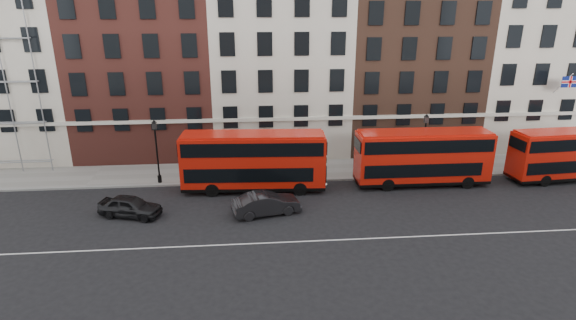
{
  "coord_description": "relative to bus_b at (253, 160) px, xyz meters",
  "views": [
    {
      "loc": [
        -3.01,
        -26.75,
        14.2
      ],
      "look_at": [
        -0.28,
        5.0,
        3.0
      ],
      "focal_mm": 28.0,
      "sensor_mm": 36.0,
      "label": 1
    }
  ],
  "objects": [
    {
      "name": "car_front",
      "position": [
        0.85,
        -4.43,
        -1.74
      ],
      "size": [
        5.06,
        2.75,
        1.58
      ],
      "primitive_type": "imported",
      "rotation": [
        0.0,
        0.0,
        1.81
      ],
      "color": "#232326",
      "rests_on": "ground"
    },
    {
      "name": "bus_d",
      "position": [
        26.5,
        -0.0,
        -0.21
      ],
      "size": [
        10.43,
        3.19,
        4.32
      ],
      "rotation": [
        0.0,
        0.0,
        0.07
      ],
      "color": "red",
      "rests_on": "ground"
    },
    {
      "name": "lamp_post_right",
      "position": [
        14.52,
        1.98,
        0.55
      ],
      "size": [
        0.44,
        0.44,
        5.33
      ],
      "color": "black",
      "rests_on": "pavement"
    },
    {
      "name": "iron_railings",
      "position": [
        2.91,
        6.15,
        -1.88
      ],
      "size": [
        6.6,
        0.06,
        1.0
      ],
      "primitive_type": null,
      "color": "black",
      "rests_on": "pavement"
    },
    {
      "name": "pavement",
      "position": [
        2.91,
        3.95,
        -2.45
      ],
      "size": [
        80.0,
        5.0,
        0.15
      ],
      "primitive_type": "cube",
      "color": "gray",
      "rests_on": "ground"
    },
    {
      "name": "traffic_light",
      "position": [
        27.09,
        2.0,
        -0.08
      ],
      "size": [
        0.25,
        0.45,
        3.27
      ],
      "color": "black",
      "rests_on": "pavement"
    },
    {
      "name": "kerb",
      "position": [
        2.91,
        1.45,
        -2.45
      ],
      "size": [
        80.0,
        0.3,
        0.16
      ],
      "primitive_type": "cube",
      "color": "gray",
      "rests_on": "ground"
    },
    {
      "name": "car_rear",
      "position": [
        -8.67,
        -3.95,
        -1.78
      ],
      "size": [
        4.7,
        2.92,
        1.49
      ],
      "primitive_type": "imported",
      "rotation": [
        0.0,
        0.0,
        1.29
      ],
      "color": "black",
      "rests_on": "ground"
    },
    {
      "name": "bus_c",
      "position": [
        13.68,
        -0.0,
        -0.09
      ],
      "size": [
        10.84,
        2.69,
        4.54
      ],
      "rotation": [
        0.0,
        0.0,
        -0.0
      ],
      "color": "red",
      "rests_on": "ground"
    },
    {
      "name": "bus_b",
      "position": [
        0.0,
        0.0,
        0.0
      ],
      "size": [
        11.34,
        3.3,
        4.71
      ],
      "rotation": [
        0.0,
        0.0,
        -0.05
      ],
      "color": "red",
      "rests_on": "ground"
    },
    {
      "name": "building_terrace",
      "position": [
        2.6,
        11.33,
        7.71
      ],
      "size": [
        64.0,
        11.95,
        22.0
      ],
      "color": "#B7AF9E",
      "rests_on": "ground"
    },
    {
      "name": "ground",
      "position": [
        2.91,
        -6.55,
        -2.53
      ],
      "size": [
        120.0,
        120.0,
        0.0
      ],
      "primitive_type": "plane",
      "color": "black",
      "rests_on": "ground"
    },
    {
      "name": "lamp_post_left",
      "position": [
        -7.72,
        1.9,
        0.55
      ],
      "size": [
        0.44,
        0.44,
        5.33
      ],
      "color": "black",
      "rests_on": "pavement"
    },
    {
      "name": "road_centre_line",
      "position": [
        2.91,
        -8.55,
        -2.52
      ],
      "size": [
        70.0,
        0.12,
        0.01
      ],
      "primitive_type": "cube",
      "color": "white",
      "rests_on": "ground"
    }
  ]
}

